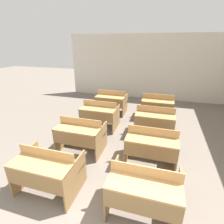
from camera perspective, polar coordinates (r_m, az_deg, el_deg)
wall_back at (r=8.30m, az=10.84°, el=14.10°), size 7.20×0.06×2.85m
bench_front_left at (r=3.40m, az=-20.29°, el=-17.18°), size 1.06×0.78×0.87m
bench_front_right at (r=2.92m, az=10.39°, el=-23.65°), size 1.06×0.78×0.87m
bench_second_left at (r=4.30m, az=-10.21°, el=-7.15°), size 1.06×0.78×0.87m
bench_second_right at (r=3.91m, az=12.73°, el=-10.52°), size 1.06×0.78×0.87m
bench_third_left at (r=5.38m, az=-4.07°, el=-0.63°), size 1.06×0.78×0.87m
bench_third_right at (r=5.08m, az=13.76°, el=-2.68°), size 1.06×0.78×0.87m
bench_back_left at (r=6.50m, az=-0.22°, el=3.51°), size 1.06×0.78×0.87m
bench_back_right at (r=6.25m, az=14.59°, el=1.99°), size 1.06×0.78×0.87m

